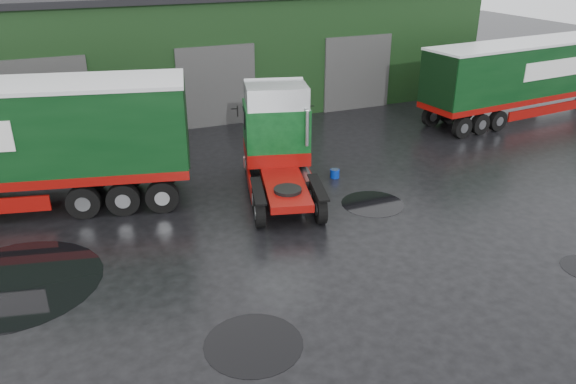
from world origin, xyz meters
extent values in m
plane|color=black|center=(0.00, 0.00, 0.00)|extent=(100.00, 100.00, 0.00)
cube|color=black|center=(2.00, 20.00, 3.00)|extent=(32.00, 12.00, 6.00)
cylinder|color=#07279A|center=(4.25, 5.42, 0.17)|extent=(0.47, 0.47, 0.34)
cylinder|color=black|center=(-2.18, -2.88, 0.00)|extent=(2.35, 2.35, 0.01)
cylinder|color=black|center=(4.38, 2.69, 0.00)|extent=(2.26, 2.26, 0.01)
cylinder|color=black|center=(-7.40, 2.14, 0.00)|extent=(4.74, 4.74, 0.01)
camera|label=1|loc=(-5.56, -12.90, 8.65)|focal=35.00mm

